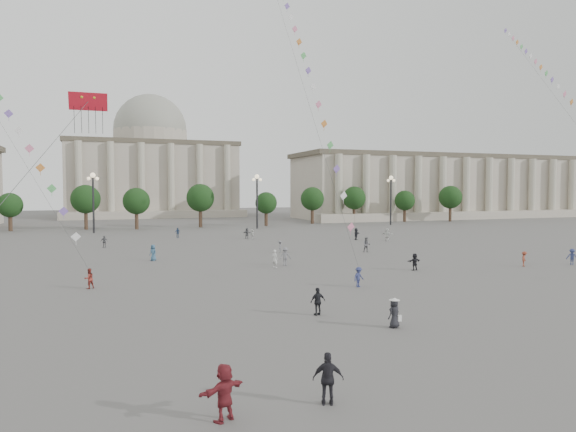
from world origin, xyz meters
name	(u,v)px	position (x,y,z in m)	size (l,w,h in m)	color
ground	(347,323)	(0.00, 0.00, 0.00)	(360.00, 360.00, 0.00)	#54514F
hall_east	(440,187)	(75.00, 93.89, 8.43)	(84.00, 26.22, 17.20)	#AB9F8F
hall_central	(151,167)	(0.00, 129.22, 14.23)	(48.30, 34.30, 35.50)	#AB9F8F
tree_row	(174,201)	(0.00, 78.00, 5.39)	(137.12, 5.12, 8.00)	#3B271D
lamp_post_mid_west	(93,191)	(-15.00, 70.00, 7.35)	(2.00, 0.90, 10.65)	#262628
lamp_post_mid_east	(257,191)	(15.00, 70.00, 7.35)	(2.00, 0.90, 10.65)	#262628
lamp_post_far_east	(391,191)	(45.00, 70.00, 7.35)	(2.00, 0.90, 10.65)	#262628
person_crowd_0	(178,233)	(-2.25, 56.16, 0.81)	(0.95, 0.39, 1.62)	navy
person_crowd_3	(415,262)	(14.66, 15.20, 0.81)	(1.50, 0.48, 1.62)	black
person_crowd_4	(252,234)	(8.38, 49.96, 0.78)	(1.45, 0.46, 1.57)	silver
person_crowd_6	(285,256)	(4.02, 22.23, 0.94)	(1.21, 0.69, 1.87)	slate
person_crowd_7	(387,235)	(26.69, 40.51, 0.95)	(1.75, 0.56, 1.89)	silver
person_crowd_8	(524,259)	(26.38, 13.56, 0.76)	(0.98, 0.56, 1.52)	brown
person_crowd_9	(356,234)	(22.99, 43.42, 0.91)	(1.68, 0.53, 1.81)	black
person_crowd_12	(247,233)	(7.82, 51.10, 0.83)	(1.54, 0.49, 1.66)	#5C5C61
person_crowd_13	(275,259)	(2.57, 21.20, 0.89)	(0.65, 0.43, 1.79)	silver
person_crowd_14	(572,257)	(31.81, 12.75, 0.84)	(1.08, 0.62, 1.67)	navy
person_crowd_16	(104,242)	(-13.28, 45.33, 0.80)	(0.94, 0.39, 1.61)	#59595D
person_crowd_19	(367,245)	(17.06, 29.19, 0.93)	(0.90, 0.70, 1.86)	slate
person_crowd_20	(280,247)	(6.92, 32.44, 0.75)	(0.96, 0.55, 1.49)	slate
person_crowd_21	(153,253)	(-8.28, 30.42, 0.88)	(0.86, 0.56, 1.75)	#396080
tourist_1	(328,379)	(-5.70, -10.00, 0.95)	(1.12, 0.46, 1.91)	black
tourist_2	(224,392)	(-9.49, -10.00, 0.97)	(1.80, 0.57, 1.94)	maroon
tourist_4	(318,301)	(-0.91, 2.19, 0.85)	(1.00, 0.42, 1.71)	black
kite_flyer_0	(89,279)	(-14.38, 15.97, 0.79)	(0.77, 0.60, 1.59)	maroon
kite_flyer_1	(359,277)	(5.70, 9.48, 0.80)	(1.04, 0.60, 1.60)	navy
hat_person	(394,312)	(2.00, -1.87, 0.86)	(0.93, 0.76, 1.69)	black
dragon_kite	(87,114)	(-14.05, 6.72, 12.22)	(4.34, 8.74, 21.40)	red
kite_train_east	(562,95)	(38.93, 21.11, 19.12)	(18.47, 38.57, 54.23)	#3F3F3F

